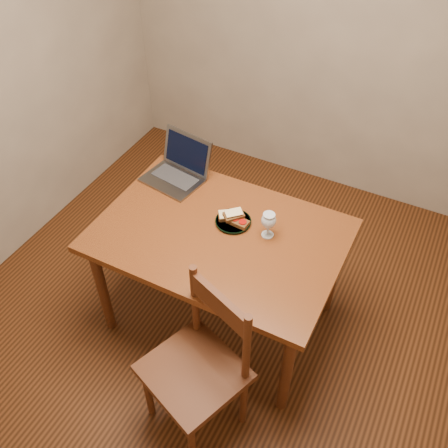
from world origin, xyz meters
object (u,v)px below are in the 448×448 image
at_px(laptop, 179,167).
at_px(chair, 197,363).
at_px(table, 220,244).
at_px(plate, 233,222).
at_px(milk_glass, 268,225).

bearing_deg(laptop, chair, -46.32).
bearing_deg(chair, table, 129.15).
bearing_deg(plate, laptop, 154.97).
bearing_deg(chair, laptop, 145.33).
xyz_separation_m(table, plate, (0.03, 0.10, 0.09)).
relative_size(table, laptop, 3.43).
distance_m(chair, laptop, 1.17).
height_order(milk_glass, laptop, laptop).
bearing_deg(laptop, plate, -15.83).
bearing_deg(plate, table, -106.32).
xyz_separation_m(table, milk_glass, (0.23, 0.10, 0.16)).
relative_size(chair, plate, 2.87).
height_order(chair, milk_glass, chair).
relative_size(table, milk_glass, 8.60).
bearing_deg(table, plate, 73.68).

